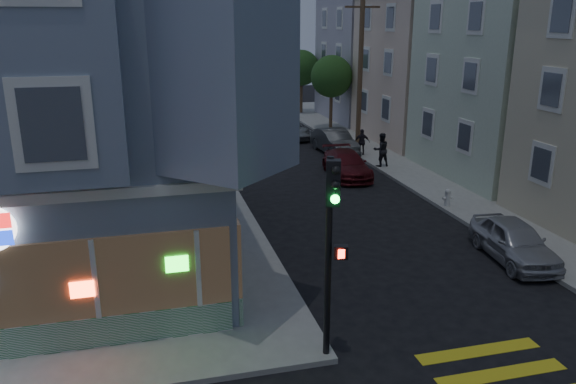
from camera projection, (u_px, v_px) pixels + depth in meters
name	position (u px, v px, depth m)	size (l,w,h in m)	color
sidewalk_ne	(518.00, 141.00, 37.41)	(24.00, 42.00, 0.15)	gray
row_house_b	(556.00, 69.00, 28.54)	(12.00, 8.60, 10.50)	#B4C8AD
row_house_c	(461.00, 70.00, 37.09)	(12.00, 8.60, 9.00)	beige
row_house_d	(402.00, 51.00, 45.21)	(12.00, 8.60, 10.50)	#9491A0
utility_pole	(360.00, 71.00, 34.34)	(2.20, 0.30, 9.00)	#4C3826
street_tree_near	(332.00, 77.00, 40.20)	(3.00, 3.00, 5.30)	#4C3826
street_tree_far	(301.00, 68.00, 47.61)	(3.00, 3.00, 5.30)	#4C3826
pedestrian_a	(381.00, 150.00, 30.41)	(0.89, 0.69, 1.82)	black
pedestrian_b	(362.00, 142.00, 33.02)	(0.90, 0.38, 1.54)	#252129
parked_car_a	(514.00, 241.00, 18.78)	(1.63, 4.06, 1.38)	#ACADB3
parked_car_b	(335.00, 142.00, 34.06)	(1.56, 4.46, 1.47)	#373A3D
parked_car_c	(347.00, 164.00, 29.00)	(1.82, 4.49, 1.30)	#561319
parked_car_d	(290.00, 129.00, 38.56)	(2.05, 4.45, 1.24)	#91969B
traffic_signal	(332.00, 227.00, 12.35)	(0.60, 0.54, 4.81)	black
fire_hydrant	(448.00, 197.00, 23.95)	(0.44, 0.25, 0.76)	silver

